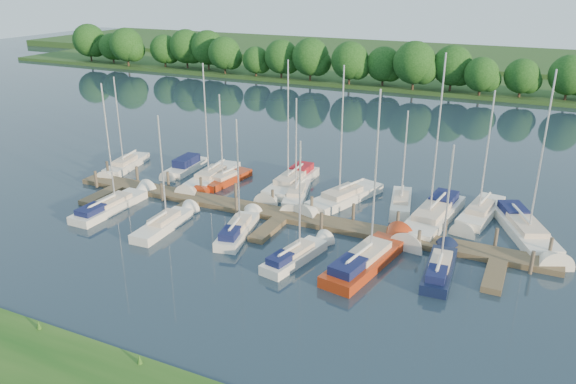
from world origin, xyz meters
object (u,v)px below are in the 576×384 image
at_px(sailboat_s_2, 238,231).
at_px(motorboat, 186,168).
at_px(sailboat_n_5, 296,196).
at_px(dock, 281,218).
at_px(sailboat_n_0, 125,166).

bearing_deg(sailboat_s_2, motorboat, 127.41).
bearing_deg(sailboat_n_5, sailboat_s_2, 67.44).
distance_m(dock, sailboat_s_2, 3.98).
height_order(motorboat, sailboat_s_2, sailboat_s_2).
bearing_deg(sailboat_s_2, sailboat_n_5, 71.76).
distance_m(sailboat_n_0, motorboat, 6.09).
relative_size(motorboat, sailboat_s_2, 0.69).
distance_m(sailboat_n_0, sailboat_s_2, 19.29).
height_order(sailboat_n_5, sailboat_s_2, sailboat_n_5).
distance_m(motorboat, sailboat_s_2, 15.50).
bearing_deg(motorboat, dock, 150.89).
relative_size(motorboat, sailboat_n_5, 0.69).
xyz_separation_m(sailboat_n_5, sailboat_s_2, (-0.95, -8.21, 0.06)).
bearing_deg(motorboat, sailboat_s_2, 136.00).
height_order(dock, sailboat_n_0, sailboat_n_0).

